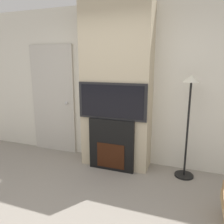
% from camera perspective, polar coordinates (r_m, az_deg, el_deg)
% --- Properties ---
extents(wall_back, '(6.00, 0.06, 2.70)m').
position_cam_1_polar(wall_back, '(3.82, 2.32, 6.88)').
color(wall_back, silver).
rests_on(wall_back, ground_plane).
extents(chimney_breast, '(1.14, 0.42, 2.70)m').
position_cam_1_polar(chimney_breast, '(3.59, 1.15, 6.52)').
color(chimney_breast, '#BCAD8E').
rests_on(chimney_breast, ground_plane).
extents(fireplace, '(0.75, 0.15, 0.86)m').
position_cam_1_polar(fireplace, '(3.62, -0.01, -8.52)').
color(fireplace, black).
rests_on(fireplace, ground_plane).
extents(television, '(1.12, 0.07, 0.58)m').
position_cam_1_polar(television, '(3.42, -0.02, 2.84)').
color(television, black).
rests_on(television, fireplace).
extents(floor_lamp, '(0.29, 0.29, 1.57)m').
position_cam_1_polar(floor_lamp, '(3.39, 19.50, 0.82)').
color(floor_lamp, black).
rests_on(floor_lamp, ground_plane).
extents(entry_door, '(0.93, 0.09, 2.07)m').
position_cam_1_polar(entry_door, '(4.42, -15.12, 3.14)').
color(entry_door, '#BCB7AD').
rests_on(entry_door, ground_plane).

